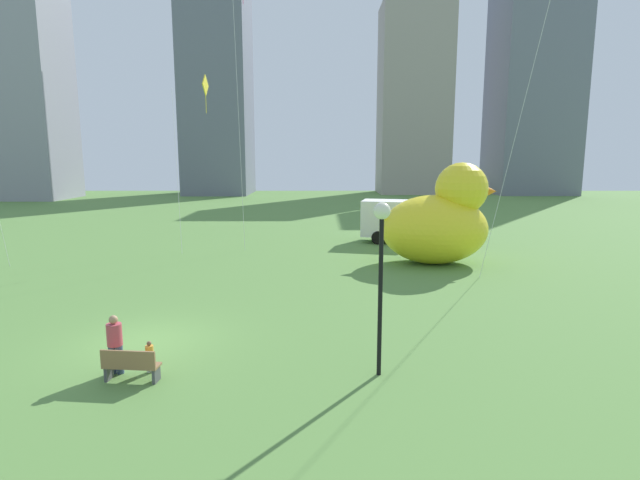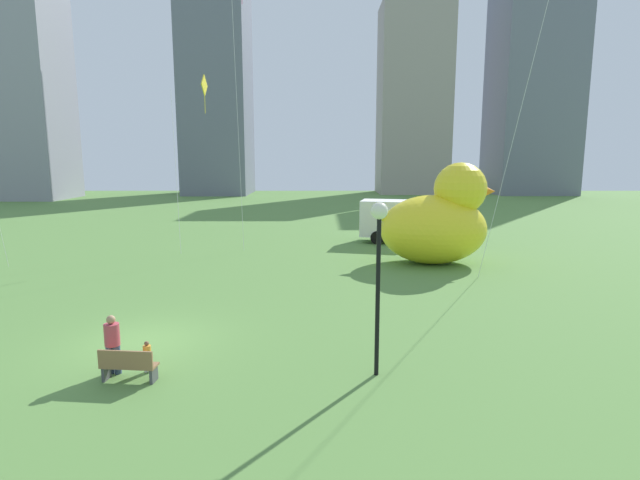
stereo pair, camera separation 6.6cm
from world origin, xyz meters
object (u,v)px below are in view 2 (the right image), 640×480
Objects in this scene: park_bench at (127,365)px; giant_inflatable_duck at (437,221)px; person_child at (147,355)px; box_truck at (402,222)px; lamppost at (378,247)px; person_adult at (112,342)px; kite_yellow at (202,92)px.

giant_inflatable_duck reaches higher than park_bench.
box_truck is at bearing 63.82° from person_child.
person_adult is at bearing 179.41° from lamppost.
kite_yellow reaches higher than box_truck.
giant_inflatable_duck is 0.61× the size of kite_yellow.
kite_yellow is at bearing -172.92° from box_truck.
giant_inflatable_duck is at bearing 52.34° from park_bench.
person_adult is at bearing -130.06° from giant_inflatable_duck.
box_truck is at bearing 63.79° from park_bench.
giant_inflatable_duck reaches higher than person_child.
giant_inflatable_duck is 1.07× the size of box_truck.
lamppost is 22.17m from kite_yellow.
kite_yellow reaches higher than lamppost.
person_child is at bearing 4.89° from person_adult.
giant_inflatable_duck is 15.16m from lamppost.
giant_inflatable_duck is (11.97, 14.23, 1.43)m from person_adult.
park_bench reaches higher than person_child.
giant_inflatable_duck is at bearing 49.94° from person_adult.
person_child is at bearing -128.05° from giant_inflatable_duck.
kite_yellow is (-12.84, -1.59, 8.25)m from box_truck.
person_child is at bearing 178.63° from lamppost.
kite_yellow reaches higher than giant_inflatable_duck.
lamppost is (6.21, -0.15, 3.00)m from person_child.
park_bench is at bearing -127.66° from giant_inflatable_duck.
person_child is at bearing 62.73° from park_bench.
kite_yellow is (-13.68, 5.07, 7.36)m from giant_inflatable_duck.
kite_yellow is at bearing 159.68° from giant_inflatable_duck.
box_truck reaches higher than park_bench.
lamppost is 21.45m from box_truck.
park_bench is at bearing -176.12° from lamppost.
park_bench is 0.14× the size of kite_yellow.
lamppost is at bearing -1.37° from person_child.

